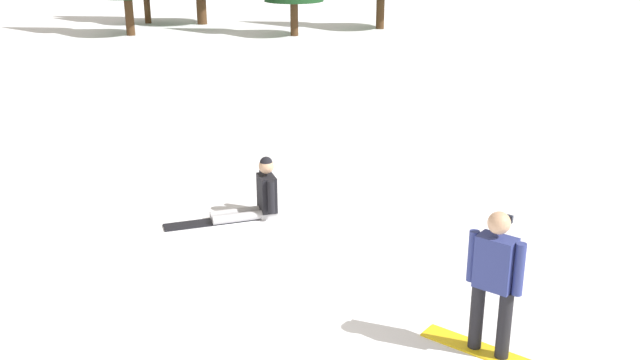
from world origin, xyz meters
TOP-DOWN VIEW (x-y plane):
  - snowboarder_foreground at (2.85, -1.12)m, footprint 0.85×1.51m
  - snowboarder_midground at (2.31, 3.63)m, footprint 1.81×0.77m

SIDE VIEW (x-z plane):
  - snowboarder_midground at x=2.31m, z-range -0.15..0.84m
  - snowboarder_foreground at x=2.85m, z-range 0.04..1.72m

